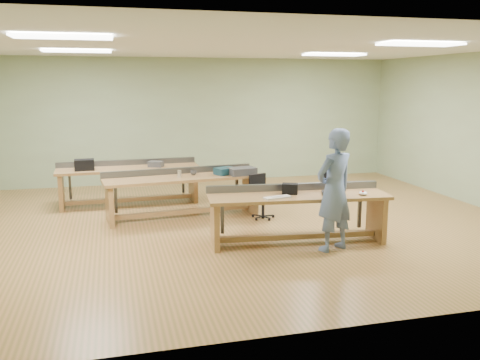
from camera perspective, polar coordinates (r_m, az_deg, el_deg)
The scene contains 21 objects.
floor at distance 8.88m, azimuth -0.88°, elevation -4.89°, with size 10.00×10.00×0.00m, color #9C693B.
ceiling at distance 8.56m, azimuth -0.94°, elevation 14.81°, with size 10.00×10.00×0.00m, color silver.
wall_back at distance 12.50m, azimuth -5.20°, elevation 6.66°, with size 10.00×0.04×3.00m, color #90A87F.
wall_front at distance 4.83m, azimuth 10.18°, elevation -0.20°, with size 10.00×0.04×3.00m, color #90A87F.
fluor_panels at distance 8.56m, azimuth -0.94°, elevation 14.61°, with size 6.20×3.50×0.03m.
workbench_front at distance 7.79m, azimuth 6.45°, elevation -3.01°, with size 2.79×0.99×0.86m.
workbench_mid at distance 9.26m, azimuth -6.48°, elevation -0.76°, with size 2.88×1.05×0.86m.
workbench_back at distance 10.41m, azimuth -12.36°, elevation 0.35°, with size 2.81×0.84×0.86m.
person at distance 7.42m, azimuth 10.54°, elevation -1.14°, with size 0.65×0.43×1.79m, color #6478A4.
laptop_base at distance 7.82m, azimuth 10.44°, elevation -1.44°, with size 0.34×0.28×0.04m, color black.
laptop_screen at distance 7.90m, azimuth 10.42°, elevation 0.52°, with size 0.34×0.02×0.27m, color black.
keyboard at distance 7.45m, azimuth 4.21°, elevation -1.95°, with size 0.41×0.14×0.02m, color beige.
trackball_mouse at distance 7.85m, azimuth 13.66°, elevation -1.44°, with size 0.12×0.14×0.06m, color white.
camera_bag at distance 7.74m, azimuth 5.63°, elevation -0.98°, with size 0.23×0.15×0.16m, color black.
task_chair at distance 9.18m, azimuth 2.46°, elevation -2.51°, with size 0.55×0.55×0.79m.
parts_bin_teal at distance 9.35m, azimuth -1.69°, elevation 1.02°, with size 0.35×0.26×0.12m, color #12313C.
parts_bin_grey at distance 9.30m, azimuth 0.23°, elevation 0.99°, with size 0.48×0.31×0.13m, color #353437.
mug at distance 9.32m, azimuth -5.25°, elevation 0.83°, with size 0.11×0.11×0.09m, color #353437.
drinks_can at distance 9.12m, azimuth -6.82°, elevation 0.70°, with size 0.07×0.07×0.13m, color silver.
storage_box_back at distance 10.24m, azimuth -17.08°, elevation 1.64°, with size 0.37×0.26×0.21m, color black.
tray_back at distance 10.32m, azimuth -9.43°, elevation 1.78°, with size 0.28×0.20×0.11m, color #353437.
Camera 1 is at (-1.98, -8.31, 2.42)m, focal length 38.00 mm.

